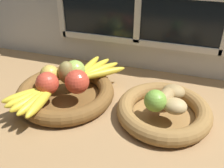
# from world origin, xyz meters

# --- Properties ---
(ground_plane) EXTENTS (1.40, 0.90, 0.03)m
(ground_plane) POSITION_xyz_m (0.00, 0.00, -0.01)
(ground_plane) COLOR #9E774C
(back_wall) EXTENTS (1.40, 0.05, 0.55)m
(back_wall) POSITION_xyz_m (0.00, 0.30, 0.28)
(back_wall) COLOR silver
(back_wall) RESTS_ON ground_plane
(fruit_bowl_left) EXTENTS (0.33, 0.33, 0.05)m
(fruit_bowl_left) POSITION_xyz_m (-0.18, -0.01, 0.02)
(fruit_bowl_left) COLOR brown
(fruit_bowl_left) RESTS_ON ground_plane
(fruit_bowl_right) EXTENTS (0.29, 0.29, 0.05)m
(fruit_bowl_right) POSITION_xyz_m (0.16, -0.01, 0.02)
(fruit_bowl_right) COLOR olive
(fruit_bowl_right) RESTS_ON ground_plane
(apple_golden_left) EXTENTS (0.07, 0.07, 0.07)m
(apple_golden_left) POSITION_xyz_m (-0.23, -0.01, 0.08)
(apple_golden_left) COLOR gold
(apple_golden_left) RESTS_ON fruit_bowl_left
(apple_red_right) EXTENTS (0.08, 0.08, 0.08)m
(apple_red_right) POSITION_xyz_m (-0.12, -0.03, 0.09)
(apple_red_right) COLOR #CC422D
(apple_red_right) RESTS_ON fruit_bowl_left
(apple_green_back) EXTENTS (0.07, 0.07, 0.07)m
(apple_green_back) POSITION_xyz_m (-0.16, 0.04, 0.09)
(apple_green_back) COLOR #99B74C
(apple_green_back) RESTS_ON fruit_bowl_left
(apple_red_front) EXTENTS (0.07, 0.07, 0.07)m
(apple_red_front) POSITION_xyz_m (-0.21, -0.06, 0.09)
(apple_red_front) COLOR #CC422D
(apple_red_front) RESTS_ON fruit_bowl_left
(pear_brown) EXTENTS (0.08, 0.08, 0.08)m
(pear_brown) POSITION_xyz_m (-0.18, 0.01, 0.09)
(pear_brown) COLOR olive
(pear_brown) RESTS_ON fruit_bowl_left
(banana_bunch_front) EXTENTS (0.14, 0.17, 0.03)m
(banana_bunch_front) POSITION_xyz_m (-0.22, -0.12, 0.07)
(banana_bunch_front) COLOR yellow
(banana_bunch_front) RESTS_ON fruit_bowl_left
(banana_bunch_back) EXTENTS (0.16, 0.20, 0.03)m
(banana_bunch_back) POSITION_xyz_m (-0.11, 0.10, 0.06)
(banana_bunch_back) COLOR yellow
(banana_bunch_back) RESTS_ON fruit_bowl_left
(potato_small) EXTENTS (0.07, 0.06, 0.04)m
(potato_small) POSITION_xyz_m (0.19, -0.04, 0.07)
(potato_small) COLOR tan
(potato_small) RESTS_ON fruit_bowl_right
(potato_back) EXTENTS (0.08, 0.07, 0.04)m
(potato_back) POSITION_xyz_m (0.18, 0.03, 0.07)
(potato_back) COLOR #A38451
(potato_back) RESTS_ON fruit_bowl_right
(potato_large) EXTENTS (0.06, 0.09, 0.05)m
(potato_large) POSITION_xyz_m (0.16, -0.01, 0.08)
(potato_large) COLOR #A38451
(potato_large) RESTS_ON fruit_bowl_right
(lime_near) EXTENTS (0.07, 0.07, 0.07)m
(lime_near) POSITION_xyz_m (0.13, -0.05, 0.08)
(lime_near) COLOR #7AAD3D
(lime_near) RESTS_ON fruit_bowl_right
(chili_pepper) EXTENTS (0.12, 0.04, 0.02)m
(chili_pepper) POSITION_xyz_m (0.16, -0.03, 0.06)
(chili_pepper) COLOR red
(chili_pepper) RESTS_ON fruit_bowl_right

